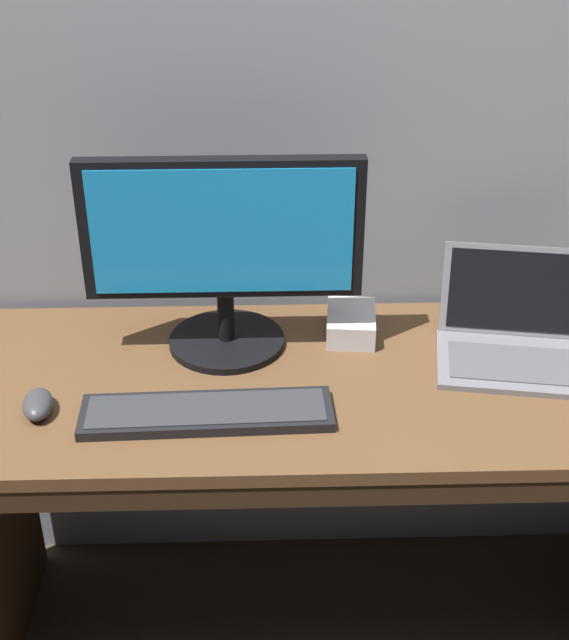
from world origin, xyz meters
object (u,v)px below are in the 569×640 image
at_px(external_monitor, 223,247).
at_px(wired_keyboard, 207,413).
at_px(laptop_space_gray, 511,338).
at_px(computer_mouse, 38,404).
at_px(external_drive_box, 351,323).

xyz_separation_m(external_monitor, wired_keyboard, (-0.03, -0.26, -0.23)).
relative_size(laptop_space_gray, computer_mouse, 3.49).
bearing_deg(laptop_space_gray, computer_mouse, -169.40).
height_order(wired_keyboard, computer_mouse, computer_mouse).
height_order(laptop_space_gray, external_drive_box, laptop_space_gray).
distance_m(external_monitor, external_drive_box, 0.36).
height_order(external_monitor, wired_keyboard, external_monitor).
xyz_separation_m(laptop_space_gray, wired_keyboard, (-0.65, -0.21, -0.03)).
height_order(computer_mouse, external_drive_box, external_drive_box).
height_order(laptop_space_gray, computer_mouse, laptop_space_gray).
bearing_deg(wired_keyboard, external_monitor, 82.83).
distance_m(wired_keyboard, external_drive_box, 0.44).
distance_m(computer_mouse, external_drive_box, 0.70).
relative_size(wired_keyboard, external_drive_box, 3.31).
height_order(laptop_space_gray, external_monitor, external_monitor).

